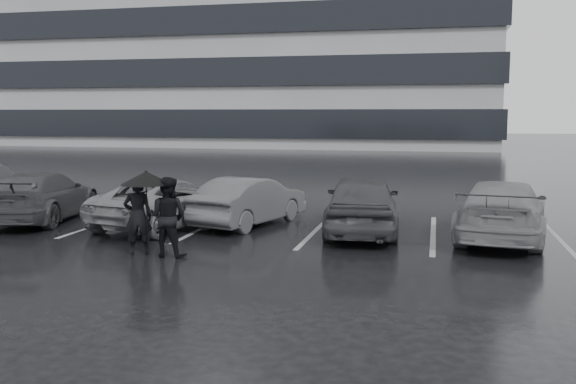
# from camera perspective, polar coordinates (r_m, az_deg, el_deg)

# --- Properties ---
(ground) EXTENTS (160.00, 160.00, 0.00)m
(ground) POSITION_cam_1_polar(r_m,az_deg,el_deg) (13.59, -1.83, -5.09)
(ground) COLOR black
(ground) RESTS_ON ground
(car_main) EXTENTS (2.06, 4.33, 1.43)m
(car_main) POSITION_cam_1_polar(r_m,az_deg,el_deg) (15.30, 6.60, -1.04)
(car_main) COLOR black
(car_main) RESTS_ON ground
(car_west_a) EXTENTS (2.30, 3.95, 1.23)m
(car_west_a) POSITION_cam_1_polar(r_m,az_deg,el_deg) (16.41, -3.41, -0.81)
(car_west_a) COLOR #2C2C2E
(car_west_a) RESTS_ON ground
(car_west_b) EXTENTS (3.01, 4.74, 1.22)m
(car_west_b) POSITION_cam_1_polar(r_m,az_deg,el_deg) (16.51, -10.69, -0.89)
(car_west_b) COLOR #545456
(car_west_b) RESTS_ON ground
(car_west_c) EXTENTS (2.64, 4.78, 1.31)m
(car_west_c) POSITION_cam_1_polar(r_m,az_deg,el_deg) (18.24, -21.08, -0.35)
(car_west_c) COLOR black
(car_west_c) RESTS_ON ground
(car_east) EXTENTS (2.50, 4.85, 1.34)m
(car_east) POSITION_cam_1_polar(r_m,az_deg,el_deg) (15.31, 18.46, -1.52)
(car_east) COLOR #545456
(car_east) RESTS_ON ground
(pedestrian_left) EXTENTS (0.66, 0.55, 1.56)m
(pedestrian_left) POSITION_cam_1_polar(r_m,az_deg,el_deg) (13.31, -13.20, -2.11)
(pedestrian_left) COLOR black
(pedestrian_left) RESTS_ON ground
(pedestrian_right) EXTENTS (0.81, 0.65, 1.60)m
(pedestrian_right) POSITION_cam_1_polar(r_m,az_deg,el_deg) (12.98, -10.64, -2.18)
(pedestrian_right) COLOR black
(pedestrian_right) RESTS_ON ground
(umbrella) EXTENTS (1.02, 1.02, 1.73)m
(umbrella) POSITION_cam_1_polar(r_m,az_deg,el_deg) (13.03, -12.50, 1.22)
(umbrella) COLOR black
(umbrella) RESTS_ON ground
(stall_stripes) EXTENTS (19.72, 5.00, 0.00)m
(stall_stripes) POSITION_cam_1_polar(r_m,az_deg,el_deg) (16.16, -2.30, -3.12)
(stall_stripes) COLOR #949496
(stall_stripes) RESTS_ON ground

